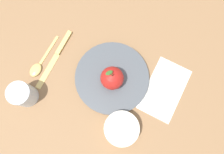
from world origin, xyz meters
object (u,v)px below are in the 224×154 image
spoon (38,66)px  side_bowl (122,129)px  knife (57,54)px  dinner_plate (112,78)px  apple (113,77)px  cup (22,94)px  linen_napkin (165,89)px

spoon → side_bowl: bearing=177.9°
side_bowl → knife: size_ratio=0.48×
dinner_plate → spoon: dinner_plate is taller
apple → cup: 0.28m
side_bowl → linen_napkin: bearing=-104.4°
knife → spoon: size_ratio=1.35×
knife → linen_napkin: knife is taller
linen_napkin → dinner_plate: bearing=22.1°
side_bowl → dinner_plate: bearing=-45.4°
dinner_plate → apple: bearing=138.3°
cup → linen_napkin: size_ratio=0.45×
side_bowl → cup: 0.31m
apple → spoon: (0.23, 0.10, -0.05)m
spoon → linen_napkin: size_ratio=0.85×
side_bowl → spoon: 0.34m
apple → side_bowl: (-0.11, 0.11, -0.03)m
spoon → knife: bearing=-110.5°
knife → spoon: 0.07m
knife → linen_napkin: (-0.36, -0.10, -0.00)m
dinner_plate → side_bowl: bearing=134.6°
cup → spoon: (0.03, -0.10, -0.04)m
side_bowl → linen_napkin: (-0.05, -0.18, -0.02)m
spoon → linen_napkin: bearing=-156.3°
cup → linen_napkin: 0.44m
dinner_plate → knife: bearing=9.8°
cup → knife: size_ratio=0.39×
cup → linen_napkin: cup is taller
knife → spoon: bearing=69.5°
apple → cup: apple is taller
side_bowl → cup: cup is taller
spoon → linen_napkin: (-0.38, -0.17, -0.00)m
apple → cup: size_ratio=1.04×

